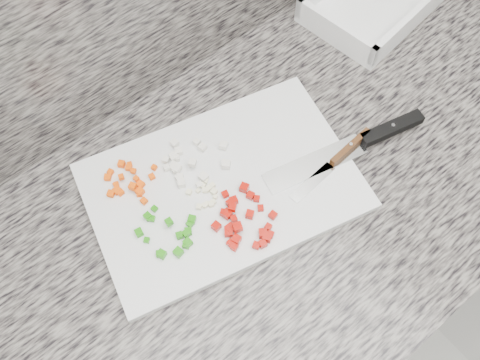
% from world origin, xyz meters
% --- Properties ---
extents(cabinet, '(3.92, 0.62, 0.86)m').
position_xyz_m(cabinet, '(0.00, 1.44, 0.43)').
color(cabinet, silver).
rests_on(cabinet, ground).
extents(countertop, '(3.96, 0.64, 0.04)m').
position_xyz_m(countertop, '(0.00, 1.44, 0.88)').
color(countertop, slate).
rests_on(countertop, cabinet).
extents(cutting_board, '(0.48, 0.38, 0.01)m').
position_xyz_m(cutting_board, '(-0.03, 1.49, 0.91)').
color(cutting_board, silver).
rests_on(cutting_board, countertop).
extents(carrot_pile, '(0.09, 0.09, 0.02)m').
position_xyz_m(carrot_pile, '(-0.15, 1.59, 0.92)').
color(carrot_pile, '#EE4E05').
rests_on(carrot_pile, cutting_board).
extents(onion_pile, '(0.11, 0.10, 0.02)m').
position_xyz_m(onion_pile, '(-0.05, 1.56, 0.92)').
color(onion_pile, silver).
rests_on(onion_pile, cutting_board).
extents(green_pepper_pile, '(0.09, 0.10, 0.02)m').
position_xyz_m(green_pepper_pile, '(-0.15, 1.47, 0.92)').
color(green_pepper_pile, '#1E7E0B').
rests_on(green_pepper_pile, cutting_board).
extents(red_pepper_pile, '(0.09, 0.11, 0.02)m').
position_xyz_m(red_pepper_pile, '(-0.05, 1.42, 0.92)').
color(red_pepper_pile, '#A80B02').
rests_on(red_pepper_pile, cutting_board).
extents(garlic_pile, '(0.05, 0.05, 0.01)m').
position_xyz_m(garlic_pile, '(-0.07, 1.50, 0.92)').
color(garlic_pile, '#EEEAB8').
rests_on(garlic_pile, cutting_board).
extents(chef_knife, '(0.30, 0.10, 0.02)m').
position_xyz_m(chef_knife, '(0.20, 1.40, 0.92)').
color(chef_knife, silver).
rests_on(chef_knife, cutting_board).
extents(paring_knife, '(0.18, 0.03, 0.02)m').
position_xyz_m(paring_knife, '(0.15, 1.41, 0.92)').
color(paring_knife, silver).
rests_on(paring_knife, cutting_board).
extents(tray, '(0.28, 0.22, 0.05)m').
position_xyz_m(tray, '(0.45, 1.62, 0.92)').
color(tray, white).
rests_on(tray, countertop).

